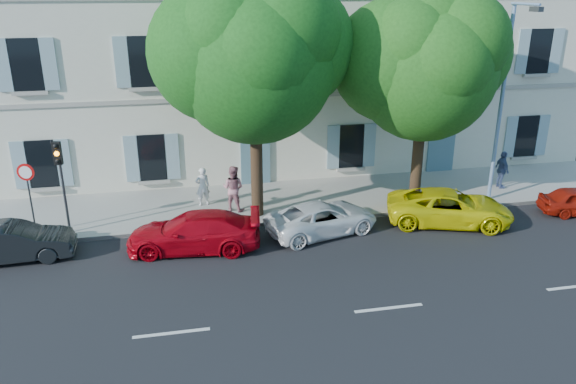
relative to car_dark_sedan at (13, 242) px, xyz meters
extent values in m
plane|color=black|center=(10.99, -1.23, -0.62)|extent=(90.00, 90.00, 0.00)
cube|color=#A09E96|center=(10.99, 3.22, -0.55)|extent=(36.00, 4.50, 0.15)
cube|color=#9E998E|center=(10.99, 1.05, -0.54)|extent=(36.00, 0.16, 0.16)
cube|color=beige|center=(10.99, 8.97, 5.38)|extent=(28.00, 7.00, 12.00)
imported|color=black|center=(0.00, 0.00, 0.00)|extent=(3.85, 1.50, 1.25)
imported|color=#B00511|center=(5.81, -0.41, 0.03)|extent=(4.69, 2.38, 1.30)
imported|color=white|center=(10.43, 0.04, -0.05)|extent=(4.49, 2.93, 1.15)
imported|color=#D9CF09|center=(15.34, -0.08, 0.02)|extent=(5.06, 3.42, 1.29)
cylinder|color=#3A2819|center=(8.34, 1.86, 1.34)|extent=(0.46, 0.46, 3.63)
ellipsoid|color=#1D671A|center=(8.34, 1.86, 5.33)|extent=(5.80, 5.80, 6.38)
cylinder|color=#3A2819|center=(14.78, 1.85, 1.19)|extent=(0.44, 0.44, 3.33)
ellipsoid|color=#266C1B|center=(14.78, 1.85, 4.88)|extent=(5.41, 5.41, 5.95)
cylinder|color=#383A3D|center=(1.47, 1.57, 0.93)|extent=(0.09, 0.09, 2.81)
cube|color=black|center=(1.47, 1.43, 2.53)|extent=(0.29, 0.25, 0.80)
sphere|color=orange|center=(1.47, 1.32, 2.55)|extent=(0.17, 0.17, 0.17)
cylinder|color=#383A3D|center=(0.31, 1.67, 0.64)|extent=(0.06, 0.06, 2.23)
cylinder|color=red|center=(0.31, 1.64, 1.86)|extent=(0.60, 0.18, 0.61)
cylinder|color=#7293BF|center=(17.97, 1.58, 3.38)|extent=(0.15, 0.15, 7.70)
cylinder|color=#7293BF|center=(17.97, 0.91, 7.22)|extent=(0.36, 1.34, 0.10)
cube|color=#383A3D|center=(17.97, 0.23, 7.08)|extent=(0.32, 0.47, 0.17)
imported|color=silver|center=(6.34, 3.25, 0.31)|extent=(0.64, 0.49, 1.58)
imported|color=#B0717D|center=(7.48, 2.48, 0.43)|extent=(1.11, 1.04, 1.82)
imported|color=#465680|center=(19.15, 2.70, 0.35)|extent=(0.43, 0.97, 1.64)
camera|label=1|loc=(5.51, -17.99, 8.02)|focal=35.00mm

